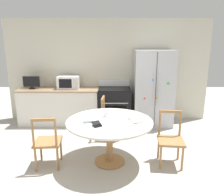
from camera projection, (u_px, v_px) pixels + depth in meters
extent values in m
plane|color=#B2ADA3|center=(105.00, 174.00, 3.43)|extent=(14.00, 14.00, 0.00)
cube|color=beige|center=(107.00, 71.00, 5.68)|extent=(5.20, 0.10, 2.60)
cube|color=silver|center=(59.00, 107.00, 5.54)|extent=(1.96, 0.62, 0.86)
cube|color=#997A5B|center=(58.00, 89.00, 5.43)|extent=(1.98, 0.64, 0.03)
cube|color=#B2B5BA|center=(152.00, 88.00, 5.37)|extent=(0.94, 0.70, 1.85)
cube|color=#333333|center=(155.00, 91.00, 5.02)|extent=(0.01, 0.01, 1.77)
cylinder|color=silver|center=(153.00, 90.00, 5.00)|extent=(0.02, 0.02, 0.78)
cylinder|color=silver|center=(157.00, 90.00, 5.00)|extent=(0.02, 0.02, 0.78)
cube|color=red|center=(144.00, 99.00, 5.06)|extent=(0.05, 0.02, 0.04)
cube|color=#338CD8|center=(152.00, 80.00, 4.96)|extent=(0.05, 0.02, 0.04)
cube|color=orange|center=(156.00, 98.00, 5.06)|extent=(0.07, 0.02, 0.05)
cube|color=#3FB259|center=(168.00, 83.00, 4.98)|extent=(0.06, 0.01, 0.05)
cube|color=black|center=(114.00, 106.00, 5.51)|extent=(0.78, 0.64, 0.90)
cube|color=black|center=(114.00, 114.00, 5.22)|extent=(0.56, 0.01, 0.40)
cylinder|color=silver|center=(114.00, 103.00, 5.13)|extent=(0.64, 0.02, 0.02)
cube|color=black|center=(114.00, 89.00, 5.40)|extent=(0.78, 0.64, 0.02)
cube|color=white|center=(114.00, 83.00, 5.66)|extent=(0.78, 0.06, 0.16)
cube|color=white|center=(68.00, 82.00, 5.45)|extent=(0.53, 0.37, 0.31)
cube|color=black|center=(65.00, 84.00, 5.27)|extent=(0.31, 0.01, 0.22)
cube|color=silver|center=(75.00, 84.00, 5.27)|extent=(0.11, 0.01, 0.22)
cylinder|color=black|center=(31.00, 88.00, 5.43)|extent=(0.16, 0.16, 0.02)
cylinder|color=black|center=(31.00, 87.00, 5.42)|extent=(0.03, 0.03, 0.04)
cube|color=black|center=(31.00, 81.00, 5.38)|extent=(0.40, 0.05, 0.25)
cylinder|color=beige|center=(109.00, 122.00, 3.61)|extent=(1.43, 1.43, 0.03)
cylinder|color=#9E7042|center=(109.00, 142.00, 3.70)|extent=(0.11, 0.11, 0.70)
cylinder|color=#9E7042|center=(109.00, 161.00, 3.79)|extent=(0.52, 0.52, 0.03)
cube|color=#9E7042|center=(111.00, 119.00, 4.68)|extent=(0.46, 0.46, 0.04)
cylinder|color=#9E7042|center=(120.00, 126.00, 4.88)|extent=(0.04, 0.04, 0.41)
cylinder|color=#9E7042|center=(119.00, 132.00, 4.55)|extent=(0.04, 0.04, 0.41)
cylinder|color=#9E7042|center=(104.00, 125.00, 4.91)|extent=(0.04, 0.04, 0.41)
cylinder|color=#9E7042|center=(102.00, 131.00, 4.58)|extent=(0.04, 0.04, 0.41)
cylinder|color=#9E7042|center=(103.00, 105.00, 4.80)|extent=(0.04, 0.04, 0.45)
cylinder|color=#9E7042|center=(101.00, 110.00, 4.47)|extent=(0.04, 0.04, 0.45)
cube|color=#9E7042|center=(102.00, 98.00, 4.58)|extent=(0.07, 0.35, 0.04)
cube|color=#9E7042|center=(170.00, 141.00, 3.62)|extent=(0.46, 0.46, 0.04)
cylinder|color=#9E7042|center=(182.00, 159.00, 3.49)|extent=(0.04, 0.04, 0.41)
cylinder|color=#9E7042|center=(160.00, 158.00, 3.53)|extent=(0.04, 0.04, 0.41)
cylinder|color=#9E7042|center=(178.00, 149.00, 3.82)|extent=(0.04, 0.04, 0.41)
cylinder|color=#9E7042|center=(158.00, 148.00, 3.86)|extent=(0.04, 0.04, 0.41)
cylinder|color=#9E7042|center=(180.00, 123.00, 3.73)|extent=(0.04, 0.04, 0.45)
cylinder|color=#9E7042|center=(159.00, 123.00, 3.76)|extent=(0.04, 0.04, 0.45)
cube|color=#9E7042|center=(170.00, 112.00, 3.69)|extent=(0.35, 0.07, 0.04)
cube|color=#9E7042|center=(47.00, 142.00, 3.58)|extent=(0.45, 0.45, 0.04)
cylinder|color=#9E7042|center=(40.00, 150.00, 3.79)|extent=(0.04, 0.04, 0.41)
cylinder|color=#9E7042|center=(60.00, 149.00, 3.82)|extent=(0.04, 0.04, 0.41)
cylinder|color=#9E7042|center=(35.00, 160.00, 3.46)|extent=(0.04, 0.04, 0.41)
cylinder|color=#9E7042|center=(57.00, 159.00, 3.49)|extent=(0.04, 0.04, 0.41)
cylinder|color=#9E7042|center=(32.00, 133.00, 3.33)|extent=(0.04, 0.04, 0.45)
cylinder|color=#9E7042|center=(55.00, 132.00, 3.35)|extent=(0.04, 0.04, 0.45)
cube|color=#9E7042|center=(43.00, 120.00, 3.29)|extent=(0.35, 0.06, 0.04)
cylinder|color=silver|center=(106.00, 114.00, 3.79)|extent=(0.08, 0.08, 0.09)
cylinder|color=#4C8C59|center=(106.00, 115.00, 3.79)|extent=(0.07, 0.07, 0.05)
cylinder|color=#A3BCDB|center=(87.00, 121.00, 3.50)|extent=(0.16, 0.07, 0.05)
cube|color=black|center=(97.00, 126.00, 3.36)|extent=(0.15, 0.14, 0.03)
cube|color=black|center=(96.00, 123.00, 3.37)|extent=(0.15, 0.15, 0.06)
cube|color=white|center=(136.00, 120.00, 3.62)|extent=(0.27, 0.33, 0.01)
cube|color=beige|center=(136.00, 120.00, 3.62)|extent=(0.29, 0.34, 0.01)
cube|color=silver|center=(136.00, 119.00, 3.62)|extent=(0.30, 0.35, 0.01)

